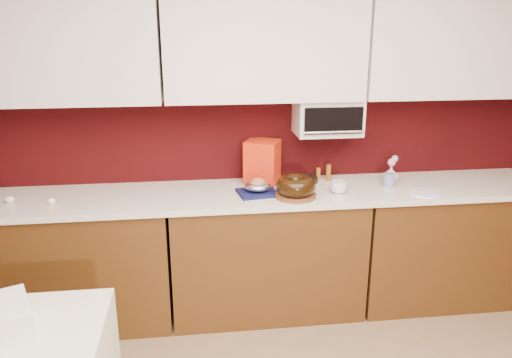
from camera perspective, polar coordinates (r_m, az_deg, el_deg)
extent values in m
cube|color=#330708|center=(3.62, 0.55, 5.46)|extent=(4.00, 0.02, 2.50)
cube|color=#4D2D0F|center=(3.66, -20.22, -9.12)|extent=(1.31, 0.58, 0.86)
cube|color=#4D2D0F|center=(3.59, 1.18, -8.48)|extent=(1.31, 0.58, 0.86)
cube|color=#4D2D0F|center=(4.00, 20.61, -6.89)|extent=(1.31, 0.58, 0.86)
cube|color=silver|center=(3.42, 1.23, -1.69)|extent=(4.00, 0.62, 0.04)
cube|color=white|center=(3.45, -22.21, 13.70)|extent=(1.31, 0.33, 0.70)
cube|color=white|center=(3.38, 0.97, 14.89)|extent=(1.31, 0.33, 0.70)
cube|color=white|center=(3.80, 21.91, 13.97)|extent=(1.31, 0.33, 0.70)
cube|color=white|center=(3.54, 8.16, 7.10)|extent=(0.45, 0.30, 0.25)
cube|color=black|center=(3.39, 8.86, 6.61)|extent=(0.40, 0.02, 0.18)
cylinder|color=silver|center=(3.39, 8.88, 5.31)|extent=(0.42, 0.02, 0.02)
cylinder|color=brown|center=(3.30, 4.55, -1.88)|extent=(0.34, 0.34, 0.02)
torus|color=black|center=(3.28, 4.58, -0.77)|extent=(0.32, 0.32, 0.11)
cube|color=#121544|center=(3.35, 0.19, -1.57)|extent=(0.29, 0.25, 0.02)
ellipsoid|color=white|center=(3.33, 0.19, -0.84)|extent=(0.21, 0.19, 0.07)
ellipsoid|color=#BC6256|center=(3.33, 0.19, -0.43)|extent=(0.11, 0.09, 0.07)
cube|color=#BB0C0D|center=(3.56, 0.74, 2.00)|extent=(0.29, 0.28, 0.31)
cylinder|color=black|center=(3.62, 5.52, -0.06)|extent=(0.23, 0.23, 0.03)
imported|color=silver|center=(3.39, 9.41, -0.80)|extent=(0.13, 0.13, 0.10)
cylinder|color=navy|center=(3.61, 14.96, -0.13)|extent=(0.09, 0.09, 0.10)
imported|color=silver|center=(3.71, 15.15, 0.63)|extent=(0.12, 0.12, 0.13)
sphere|color=pink|center=(3.69, 15.24, 1.84)|extent=(0.06, 0.06, 0.06)
sphere|color=#8EBDE4|center=(3.71, 15.59, 2.26)|extent=(0.05, 0.05, 0.05)
cylinder|color=white|center=(3.55, 18.73, -1.48)|extent=(0.21, 0.21, 0.01)
cylinder|color=#8F5E1A|center=(3.67, 7.12, 0.59)|extent=(0.04, 0.04, 0.09)
ellipsoid|color=white|center=(3.55, -26.31, -2.12)|extent=(0.06, 0.05, 0.05)
ellipsoid|color=white|center=(3.42, -22.34, -2.34)|extent=(0.05, 0.04, 0.04)
cylinder|color=brown|center=(3.66, 8.27, 0.74)|extent=(0.05, 0.05, 0.12)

